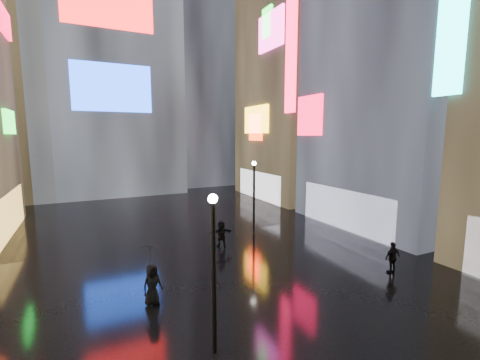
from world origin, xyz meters
TOP-DOWN VIEW (x-y plane):
  - ground at (0.00, 20.00)m, footprint 140.00×140.00m
  - building_right_mid at (15.98, 17.01)m, footprint 10.28×13.70m
  - building_right_far at (15.98, 30.00)m, footprint 10.28×12.00m
  - tower_main at (-3.00, 43.97)m, footprint 16.00×14.20m
  - tower_flank_right at (9.00, 46.00)m, footprint 12.00×12.00m
  - lamp_near at (-2.70, 8.32)m, footprint 0.30×0.30m
  - lamp_far at (4.35, 18.73)m, footprint 0.30×0.30m
  - pedestrian_3 at (7.64, 10.01)m, footprint 0.96×0.43m
  - pedestrian_4 at (-3.92, 12.19)m, footprint 0.98×0.81m
  - pedestrian_5 at (1.34, 17.42)m, footprint 1.57×0.57m
  - umbrella_2 at (-3.92, 12.19)m, footprint 0.95×0.93m

SIDE VIEW (x-z plane):
  - ground at x=0.00m, z-range 0.00..0.00m
  - pedestrian_3 at x=7.64m, z-range 0.00..1.63m
  - pedestrian_5 at x=1.34m, z-range 0.00..1.66m
  - pedestrian_4 at x=-3.92m, z-range 0.00..1.73m
  - umbrella_2 at x=-3.92m, z-range 1.73..2.56m
  - lamp_near at x=-2.70m, z-range 0.34..5.54m
  - lamp_far at x=4.35m, z-range 0.34..5.54m
  - building_right_far at x=15.98m, z-range -0.02..27.98m
  - building_right_mid at x=15.98m, z-range -0.01..29.99m
  - tower_flank_right at x=9.00m, z-range 0.00..34.00m
  - tower_main at x=-3.00m, z-range 0.01..42.01m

